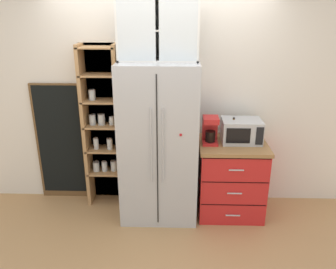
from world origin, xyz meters
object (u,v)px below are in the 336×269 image
object	(u,v)px
microwave	(241,131)
chalkboard_menu	(61,142)
bottle_amber	(233,131)
coffee_maker	(210,130)
mug_charcoal	(233,140)
refrigerator	(159,142)

from	to	relation	value
microwave	chalkboard_menu	bearing A→B (deg)	173.73
bottle_amber	coffee_maker	bearing A→B (deg)	-169.15
microwave	bottle_amber	bearing A→B (deg)	174.77
coffee_maker	mug_charcoal	xyz separation A→B (m)	(0.26, -0.01, -0.11)
microwave	mug_charcoal	bearing A→B (deg)	-150.10
microwave	mug_charcoal	distance (m)	0.14
microwave	mug_charcoal	size ratio (longest dim) A/B	3.99
mug_charcoal	bottle_amber	bearing A→B (deg)	92.06
refrigerator	mug_charcoal	distance (m)	0.84
chalkboard_menu	mug_charcoal	bearing A→B (deg)	-7.93
coffee_maker	refrigerator	bearing A→B (deg)	-176.19
coffee_maker	chalkboard_menu	distance (m)	1.86
microwave	bottle_amber	xyz separation A→B (m)	(-0.09, 0.01, -0.00)
microwave	coffee_maker	distance (m)	0.36
coffee_maker	bottle_amber	bearing A→B (deg)	10.85
refrigerator	chalkboard_menu	distance (m)	1.29
chalkboard_menu	refrigerator	bearing A→B (deg)	-14.37
refrigerator	mug_charcoal	bearing A→B (deg)	1.97
coffee_maker	bottle_amber	size ratio (longest dim) A/B	1.09
bottle_amber	chalkboard_menu	bearing A→B (deg)	173.68
microwave	mug_charcoal	xyz separation A→B (m)	(-0.09, -0.05, -0.09)
microwave	coffee_maker	bearing A→B (deg)	-173.23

